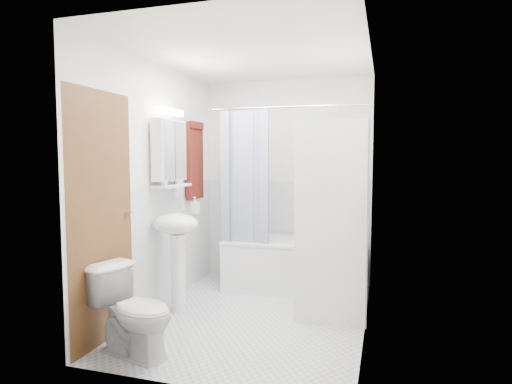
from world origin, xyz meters
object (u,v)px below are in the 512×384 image
(bathtub, at_px, (292,262))
(toilet, at_px, (134,312))
(sink, at_px, (176,239))
(washer_dryer, at_px, (332,219))

(bathtub, relative_size, toilet, 2.20)
(sink, relative_size, toilet, 1.55)
(washer_dryer, bearing_deg, sink, -168.22)
(sink, bearing_deg, washer_dryer, 14.74)
(bathtub, height_order, sink, sink)
(bathtub, xyz_separation_m, washer_dryer, (0.52, -0.62, 0.59))
(toilet, bearing_deg, bathtub, -7.75)
(sink, distance_m, washer_dryer, 1.49)
(washer_dryer, bearing_deg, bathtub, 126.99)
(bathtub, distance_m, washer_dryer, 1.00)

